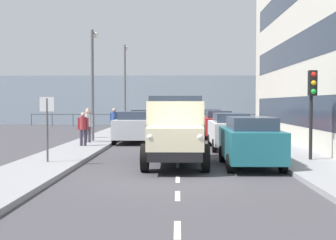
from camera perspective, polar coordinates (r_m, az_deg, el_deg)
name	(u,v)px	position (r m, az deg, el deg)	size (l,w,h in m)	color
ground_plane	(178,146)	(22.40, 1.30, -3.39)	(80.00, 80.00, 0.00)	#423F44
sidewalk_left	(268,145)	(22.85, 12.85, -3.15)	(2.31, 39.28, 0.15)	gray
sidewalk_right	(89,144)	(22.86, -10.24, -3.13)	(2.31, 39.28, 0.15)	gray
road_centreline_markings	(178,147)	(21.65, 1.30, -3.58)	(0.12, 34.02, 0.01)	silver
sea_horizon	(178,100)	(44.93, 1.32, 2.60)	(80.00, 0.80, 5.00)	#8C9EAD
seawall_railing	(178,117)	(41.35, 1.32, 0.44)	(28.08, 0.08, 1.20)	#4C5156
truck_vintage_cream	(175,132)	(15.16, 0.97, -1.60)	(2.17, 5.64, 2.43)	black
car_teal_kerbside_near	(250,141)	(15.15, 10.65, -2.72)	(1.84, 4.03, 1.72)	#1E6670
car_white_kerbside_1	(230,130)	(20.92, 8.06, -1.35)	(1.87, 4.51, 1.72)	white
car_red_kerbside_2	(218,124)	(27.17, 6.51, -0.53)	(1.81, 4.18, 1.72)	#B21E1E
car_grey_kerbside_3	(211,120)	(33.08, 5.58, -0.04)	(1.76, 4.28, 1.72)	slate
car_silver_oppositeside_0	(133,127)	(24.19, -4.54, -0.86)	(1.96, 4.11, 1.72)	#B7BABF
car_maroon_oppositeside_1	(143,122)	(30.49, -3.32, -0.22)	(1.85, 4.62, 1.72)	maroon
pedestrian_in_dark_coat	(83,126)	(21.26, -11.00, -0.80)	(0.53, 0.34, 1.60)	#383342
pedestrian_couple_b	(88,123)	(23.12, -10.43, -0.41)	(0.53, 0.34, 1.69)	#383342
pedestrian_by_lamp	(88,120)	(26.02, -10.42, -0.05)	(0.53, 0.34, 1.74)	black
pedestrian_strolling	(114,120)	(27.35, -7.03, 0.05)	(0.53, 0.34, 1.72)	#4C473D
traffic_light_near	(312,95)	(16.47, 18.25, 3.10)	(0.28, 0.41, 3.20)	black
lamp_post_promenade	(93,74)	(24.19, -9.75, 5.88)	(0.32, 1.14, 5.99)	#59595B
lamp_post_far	(125,79)	(36.86, -5.61, 5.36)	(0.32, 1.14, 6.89)	#59595B
street_sign	(47,118)	(15.68, -15.47, 0.29)	(0.50, 0.07, 2.25)	#4C4C4C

